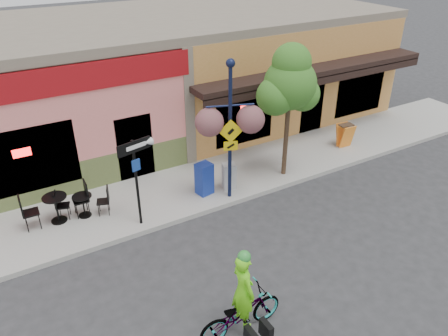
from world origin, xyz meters
name	(u,v)px	position (x,y,z in m)	size (l,w,h in m)	color
ground	(271,204)	(0.00, 0.00, 0.00)	(90.00, 90.00, 0.00)	#2D2D30
sidewalk	(236,174)	(0.00, 2.00, 0.07)	(24.00, 3.00, 0.15)	#9E9B93
curb	(261,193)	(0.00, 0.55, 0.07)	(24.00, 0.12, 0.15)	#A8A59E
building	(167,71)	(0.00, 7.50, 2.25)	(18.20, 8.20, 4.50)	#EE7C76
bicycle	(241,313)	(-3.39, -3.61, 0.51)	(0.67, 1.92, 1.01)	maroon
cyclist_rider	(243,299)	(-3.34, -3.61, 0.88)	(0.64, 0.42, 1.75)	#6CE618
lamp_post	(230,133)	(-0.99, 0.82, 2.30)	(1.37, 0.55, 4.30)	#111938
one_way_sign	(137,184)	(-3.87, 0.87, 1.44)	(0.99, 0.21, 2.58)	black
cafe_set_left	(56,205)	(-5.84, 2.14, 0.68)	(1.77, 0.89, 1.06)	black
cafe_set_right	(83,203)	(-5.14, 2.03, 0.59)	(1.47, 0.73, 0.88)	black
newspaper_box_blue	(204,179)	(-1.57, 1.37, 0.66)	(0.46, 0.41, 1.03)	navy
newspaper_box_grey	(229,176)	(-0.75, 1.25, 0.57)	(0.40, 0.36, 0.85)	#B3B3B3
street_tree	(288,112)	(1.32, 1.12, 2.37)	(1.73, 1.73, 4.44)	#3D7A26
sandwich_board	(348,137)	(4.56, 1.48, 0.60)	(0.54, 0.39, 0.89)	orange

